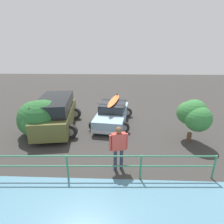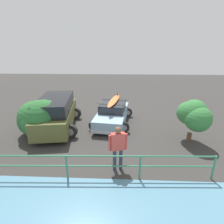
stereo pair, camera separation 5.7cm
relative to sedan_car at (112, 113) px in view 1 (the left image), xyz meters
name	(u,v)px [view 1 (the left image)]	position (x,y,z in m)	size (l,w,h in m)	color
ground_plane	(107,121)	(0.36, -0.30, -0.63)	(44.00, 44.00, 0.02)	#383533
sedan_car	(112,113)	(0.00, 0.00, 0.00)	(2.61, 4.14, 1.59)	#8CADC6
suv_car	(56,113)	(3.22, 0.88, 0.32)	(2.93, 4.79, 1.85)	brown
person_bystander	(119,145)	(-0.38, 4.55, 0.46)	(0.69, 0.32, 1.81)	#33384C
railing_fence	(67,163)	(1.41, 5.13, 0.05)	(10.40, 0.45, 0.97)	#387F5B
bush_near_left	(193,115)	(-3.97, 2.22, 0.82)	(1.41, 1.76, 2.18)	brown
bush_near_right	(38,118)	(3.76, 1.98, 0.41)	(2.40, 2.14, 2.07)	brown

